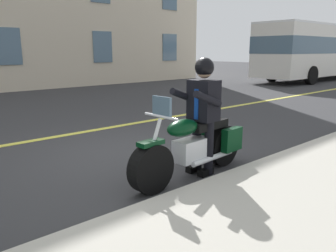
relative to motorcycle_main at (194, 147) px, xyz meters
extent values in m
plane|color=#333335|center=(0.16, -1.55, -0.45)|extent=(80.00, 80.00, 0.00)
cube|color=#E5DB4C|center=(0.16, -3.55, -0.45)|extent=(60.00, 0.16, 0.01)
cylinder|color=black|center=(0.84, 0.06, -0.12)|extent=(0.67, 0.25, 0.66)
cylinder|color=black|center=(-0.70, -0.05, -0.12)|extent=(0.67, 0.25, 0.66)
cube|color=silver|center=(0.05, 0.00, -0.03)|extent=(0.58, 0.32, 0.32)
ellipsoid|color=black|center=(0.25, 0.01, 0.33)|extent=(0.58, 0.32, 0.24)
cube|color=black|center=(-0.30, -0.02, 0.29)|extent=(0.72, 0.33, 0.12)
cube|color=black|center=(-0.67, 0.17, 0.03)|extent=(0.41, 0.15, 0.36)
cube|color=black|center=(-0.64, -0.27, 0.03)|extent=(0.41, 0.15, 0.36)
cylinder|color=silver|center=(0.82, 0.06, 0.15)|extent=(0.35, 0.07, 0.76)
cylinder|color=silver|center=(0.66, 0.05, 0.55)|extent=(0.08, 0.60, 0.04)
cube|color=black|center=(0.84, 0.06, 0.23)|extent=(0.37, 0.19, 0.06)
cylinder|color=silver|center=(-0.27, 0.14, -0.19)|extent=(0.90, 0.14, 0.08)
cube|color=slate|center=(0.64, 0.04, 0.67)|extent=(0.06, 0.32, 0.28)
cylinder|color=black|center=(-0.21, 0.10, -0.03)|extent=(0.14, 0.14, 0.84)
cube|color=black|center=(-0.15, 0.11, -0.40)|extent=(0.27, 0.13, 0.10)
cylinder|color=black|center=(-0.20, -0.14, -0.03)|extent=(0.14, 0.14, 0.84)
cube|color=black|center=(-0.14, -0.13, -0.40)|extent=(0.27, 0.13, 0.10)
cube|color=black|center=(-0.20, -0.02, 0.67)|extent=(0.35, 0.42, 0.60)
cube|color=navy|center=(-0.04, -0.01, 0.63)|extent=(0.03, 0.07, 0.44)
cylinder|color=black|center=(-0.04, 0.21, 0.73)|extent=(0.56, 0.14, 0.28)
cylinder|color=black|center=(-0.01, -0.22, 0.73)|extent=(0.56, 0.14, 0.28)
sphere|color=tan|center=(-0.20, -0.02, 1.10)|extent=(0.22, 0.22, 0.22)
sphere|color=black|center=(-0.20, -0.02, 1.15)|extent=(0.28, 0.28, 0.28)
cube|color=white|center=(-17.59, -6.59, 1.32)|extent=(11.00, 2.50, 2.85)
cube|color=slate|center=(-17.59, -6.59, 1.65)|extent=(11.04, 2.52, 0.90)
cube|color=white|center=(-17.59, -6.59, 2.80)|extent=(11.00, 2.50, 0.10)
cylinder|color=black|center=(-21.19, -7.79, 0.05)|extent=(1.00, 0.30, 1.00)
cylinder|color=black|center=(-14.39, -7.79, 0.05)|extent=(1.00, 0.30, 1.00)
cylinder|color=black|center=(-14.39, -5.39, 0.05)|extent=(1.00, 0.30, 1.00)
cube|color=slate|center=(-10.36, -12.52, 1.55)|extent=(1.10, 0.06, 1.60)
cube|color=slate|center=(-5.69, -12.52, 1.55)|extent=(1.10, 0.06, 1.60)
cube|color=slate|center=(-1.01, -12.52, 1.55)|extent=(1.10, 0.06, 1.60)
camera|label=1|loc=(3.33, 3.30, 1.39)|focal=35.33mm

